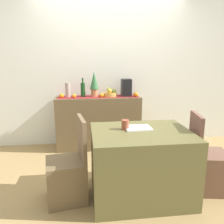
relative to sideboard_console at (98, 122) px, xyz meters
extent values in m
cube|color=#9E8151|center=(0.22, -0.92, -0.45)|extent=(6.40, 6.40, 0.02)
cube|color=silver|center=(0.22, 0.26, 0.91)|extent=(6.40, 0.06, 2.70)
cube|color=brown|center=(0.00, 0.00, 0.00)|extent=(1.39, 0.42, 0.88)
cube|color=maroon|center=(0.00, 0.00, 0.44)|extent=(1.31, 0.32, 0.01)
cylinder|color=gold|center=(0.20, 0.00, 0.47)|extent=(0.24, 0.24, 0.06)
sphere|color=#83A938|center=(0.20, 0.01, 0.54)|extent=(0.07, 0.07, 0.07)
sphere|color=#8BAB42|center=(0.26, -0.02, 0.54)|extent=(0.07, 0.07, 0.07)
sphere|color=#85A23F|center=(0.19, 0.07, 0.54)|extent=(0.08, 0.08, 0.08)
sphere|color=gold|center=(0.18, -0.07, 0.54)|extent=(0.07, 0.07, 0.07)
cylinder|color=#163F18|center=(-0.25, 0.00, 0.55)|extent=(0.07, 0.07, 0.23)
cylinder|color=#163F18|center=(-0.25, 0.00, 0.71)|extent=(0.03, 0.03, 0.08)
cube|color=black|center=(0.47, 0.00, 0.58)|extent=(0.16, 0.18, 0.29)
cylinder|color=#A08F85|center=(-0.49, 0.00, 0.56)|extent=(0.08, 0.08, 0.24)
cylinder|color=#B3754D|center=(-0.06, 0.00, 0.50)|extent=(0.11, 0.11, 0.13)
cone|color=#346A3E|center=(-0.06, 0.00, 0.71)|extent=(0.14, 0.14, 0.28)
sphere|color=orange|center=(-0.39, -0.08, 0.47)|extent=(0.07, 0.07, 0.07)
sphere|color=orange|center=(-0.59, -0.04, 0.47)|extent=(0.07, 0.07, 0.07)
sphere|color=orange|center=(0.05, -0.08, 0.47)|extent=(0.07, 0.07, 0.07)
sphere|color=orange|center=(0.62, -0.08, 0.48)|extent=(0.08, 0.08, 0.08)
cube|color=brown|center=(0.36, -1.48, -0.07)|extent=(1.05, 0.83, 0.74)
cube|color=white|center=(0.35, -1.39, 0.31)|extent=(0.29, 0.22, 0.02)
cylinder|color=brown|center=(0.20, -1.39, 0.35)|extent=(0.08, 0.08, 0.10)
cube|color=brown|center=(-0.44, -1.48, -0.21)|extent=(0.46, 0.46, 0.45)
cube|color=brown|center=(-0.26, -1.45, 0.24)|extent=(0.10, 0.40, 0.45)
cube|color=brown|center=(1.17, -1.48, -0.21)|extent=(0.47, 0.47, 0.45)
cube|color=brown|center=(0.99, -1.44, 0.24)|extent=(0.11, 0.40, 0.45)
camera|label=1|loc=(-0.23, -3.72, 1.05)|focal=36.49mm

